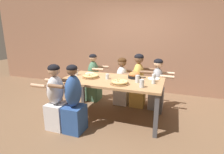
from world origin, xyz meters
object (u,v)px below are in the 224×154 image
object	(u,v)px
diner_far_right	(157,86)
drinking_glass_e	(154,79)
drinking_glass_a	(76,73)
empty_plate_b	(154,79)
drinking_glass_f	(137,79)
diner_far_center	(122,83)
diner_far_left	(94,79)
empty_plate_a	(90,73)
cocktail_glass_blue	(154,82)
diner_far_midright	(138,82)
pizza_board_main	(120,82)
diner_near_midleft	(74,102)
drinking_glass_c	(142,84)
pizza_board_second	(91,76)
drinking_glass_d	(107,76)
diner_near_left	(56,99)
skillet_bowl	(134,75)
drinking_glass_b	(75,79)

from	to	relation	value
diner_far_right	drinking_glass_e	bearing A→B (deg)	-1.61
drinking_glass_a	drinking_glass_e	distance (m)	1.62
empty_plate_b	drinking_glass_f	world-z (taller)	drinking_glass_f
empty_plate_b	diner_far_center	distance (m)	0.91
empty_plate_b	diner_far_left	bearing A→B (deg)	165.17
empty_plate_a	drinking_glass_a	bearing A→B (deg)	-134.12
cocktail_glass_blue	diner_far_midright	bearing A→B (deg)	119.47
diner_far_right	empty_plate_b	bearing A→B (deg)	-5.47
pizza_board_main	diner_near_midleft	bearing A→B (deg)	-143.09
drinking_glass_c	drinking_glass_e	world-z (taller)	drinking_glass_e
pizza_board_second	diner_near_midleft	size ratio (longest dim) A/B	0.30
drinking_glass_d	diner_near_midleft	size ratio (longest dim) A/B	0.09
drinking_glass_c	diner_near_left	bearing A→B (deg)	-163.27
diner_far_right	diner_far_center	size ratio (longest dim) A/B	1.02
empty_plate_a	drinking_glass_e	size ratio (longest dim) A/B	1.24
empty_plate_a	cocktail_glass_blue	distance (m)	1.46
empty_plate_b	cocktail_glass_blue	distance (m)	0.34
pizza_board_main	skillet_bowl	distance (m)	0.51
pizza_board_main	empty_plate_a	world-z (taller)	pizza_board_main
cocktail_glass_blue	diner_near_midleft	xyz separation A→B (m)	(-1.22, -0.71, -0.29)
pizza_board_main	empty_plate_b	bearing A→B (deg)	46.77
drinking_glass_e	drinking_glass_d	bearing A→B (deg)	-173.65
diner_near_left	drinking_glass_c	bearing A→B (deg)	-73.27
cocktail_glass_blue	drinking_glass_f	world-z (taller)	drinking_glass_f
empty_plate_b	diner_near_left	xyz separation A→B (m)	(-1.53, -1.05, -0.25)
drinking_glass_d	diner_far_midright	bearing A→B (deg)	56.83
pizza_board_main	empty_plate_a	xyz separation A→B (m)	(-0.86, 0.52, -0.02)
pizza_board_second	skillet_bowl	bearing A→B (deg)	16.82
diner_near_left	diner_far_left	distance (m)	1.45
diner_far_center	diner_near_midleft	xyz separation A→B (m)	(-0.41, -1.45, 0.02)
diner_far_right	drinking_glass_a	bearing A→B (deg)	-68.29
diner_far_right	diner_far_left	distance (m)	1.55
pizza_board_second	cocktail_glass_blue	world-z (taller)	cocktail_glass_blue
drinking_glass_a	drinking_glass_b	bearing A→B (deg)	-61.82
drinking_glass_b	drinking_glass_e	distance (m)	1.45
drinking_glass_f	diner_near_midleft	distance (m)	1.20
cocktail_glass_blue	drinking_glass_b	world-z (taller)	drinking_glass_b
empty_plate_b	diner_near_midleft	distance (m)	1.60
empty_plate_a	drinking_glass_c	distance (m)	1.40
pizza_board_second	drinking_glass_d	distance (m)	0.36
pizza_board_second	drinking_glass_b	xyz separation A→B (m)	(-0.13, -0.40, 0.03)
diner_near_left	diner_far_left	bearing A→B (deg)	-0.98
diner_far_center	diner_near_midleft	bearing A→B (deg)	-15.79
drinking_glass_a	drinking_glass_c	size ratio (longest dim) A/B	0.91
diner_far_midright	diner_near_left	bearing A→B (deg)	-38.42
diner_far_midright	diner_far_right	xyz separation A→B (m)	(0.42, 0.00, -0.05)
drinking_glass_f	diner_far_left	bearing A→B (deg)	148.91
empty_plate_b	drinking_glass_e	world-z (taller)	drinking_glass_e
drinking_glass_b	diner_near_left	world-z (taller)	diner_near_left
diner_near_left	cocktail_glass_blue	bearing A→B (deg)	-65.58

